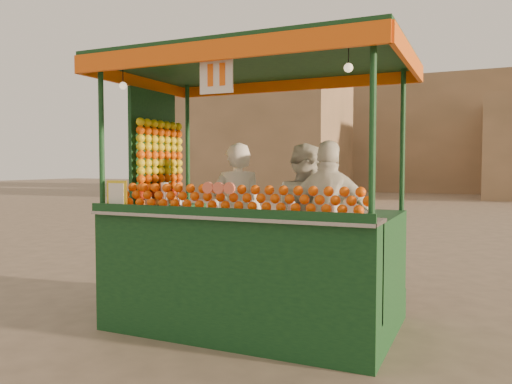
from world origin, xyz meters
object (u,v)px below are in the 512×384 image
at_px(juice_cart, 245,239).
at_px(vendor_left, 237,214).
at_px(vendor_right, 329,220).
at_px(vendor_middle, 306,217).

xyz_separation_m(juice_cart, vendor_left, (-0.30, 0.44, 0.21)).
bearing_deg(vendor_left, vendor_right, 145.67).
bearing_deg(juice_cart, vendor_middle, 44.78).
distance_m(juice_cart, vendor_middle, 0.72).
distance_m(vendor_left, vendor_right, 1.13).
bearing_deg(vendor_left, vendor_middle, 159.36).
bearing_deg(vendor_right, vendor_left, -12.98).
bearing_deg(vendor_middle, vendor_left, 48.36).
distance_m(juice_cart, vendor_right, 0.87).
distance_m(vendor_middle, vendor_right, 0.41).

